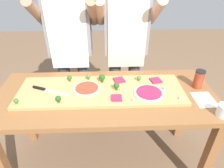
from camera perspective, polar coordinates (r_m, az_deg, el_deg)
The scene contains 25 objects.
ground_plane at distance 2.09m, azimuth -1.35°, elevation -20.65°, with size 8.00×8.00×0.00m, color brown.
prep_table at distance 1.60m, azimuth -1.66°, elevation -6.10°, with size 1.70×0.71×0.79m.
cutting_board at distance 1.54m, azimuth -2.98°, elevation -1.95°, with size 1.27×0.41×0.02m, color tan.
chefs_knife at distance 1.60m, azimuth -18.50°, elevation -1.59°, with size 0.31×0.14×0.02m.
pizza_whole_tomato_red at distance 1.54m, azimuth -7.14°, elevation -1.24°, with size 0.21×0.21×0.02m.
pizza_whole_beet_magenta at distance 1.51m, azimuth 10.74°, elevation -2.50°, with size 0.23×0.23×0.02m.
pizza_slice_far_right at distance 1.64m, azimuth 2.19°, elevation 1.16°, with size 0.08×0.08×0.01m, color #9E234C.
pizza_slice_center at distance 1.67m, azimuth 12.63°, elevation 1.03°, with size 0.08×0.08×0.01m, color #9E234C.
pizza_slice_far_left at distance 1.44m, azimuth 1.47°, elevation -4.02°, with size 0.08×0.08×0.01m, color #9E234C.
broccoli_floret_back_left at distance 1.64m, azimuth 7.98°, elevation 1.77°, with size 0.04×0.04×0.05m.
broccoli_floret_front_right at distance 1.44m, azimuth -15.09°, elevation -4.12°, with size 0.04×0.04×0.05m.
broccoli_floret_center_right at distance 1.53m, azimuth -25.87°, elevation -4.39°, with size 0.03×0.03×0.04m.
broccoli_floret_back_right at distance 1.60m, azimuth -2.75°, elevation 1.85°, with size 0.05×0.05×0.07m.
broccoli_floret_front_left at distance 1.65m, azimuth -11.99°, elevation 1.75°, with size 0.04×0.04×0.05m.
broccoli_floret_front_mid at distance 1.65m, azimuth -6.72°, elevation 2.08°, with size 0.03×0.03×0.04m.
broccoli_floret_center_left at distance 1.51m, azimuth 1.44°, elevation -0.51°, with size 0.05×0.05×0.06m.
cheese_crumble_a at distance 1.58m, azimuth 15.07°, elevation -1.23°, with size 0.02×0.02×0.02m, color silver.
cheese_crumble_b at distance 1.42m, azimuth 6.32°, elevation -4.65°, with size 0.02×0.02×0.02m, color silver.
cheese_crumble_c at distance 1.50m, azimuth 3.91°, elevation -2.07°, with size 0.02×0.02×0.02m, color silver.
cheese_crumble_d at distance 1.51m, azimuth 19.40°, elevation -3.93°, with size 0.02×0.02×0.02m, color white.
flour_cup at distance 1.51m, azimuth 29.62°, elevation -6.80°, with size 0.09×0.09×0.08m.
sauce_jar at distance 1.71m, azimuth 23.86°, elevation 1.30°, with size 0.08×0.08×0.15m.
recipe_note at distance 1.62m, azimuth 25.20°, elevation -4.07°, with size 0.15×0.19×0.00m, color white.
cook_left at distance 1.93m, azimuth -11.81°, elevation 11.52°, with size 0.54×0.39×1.67m.
cook_right at distance 1.92m, azimuth 4.11°, elevation 11.96°, with size 0.54×0.39×1.67m.
Camera 1 is at (-0.00, -1.24, 1.69)m, focal length 31.69 mm.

